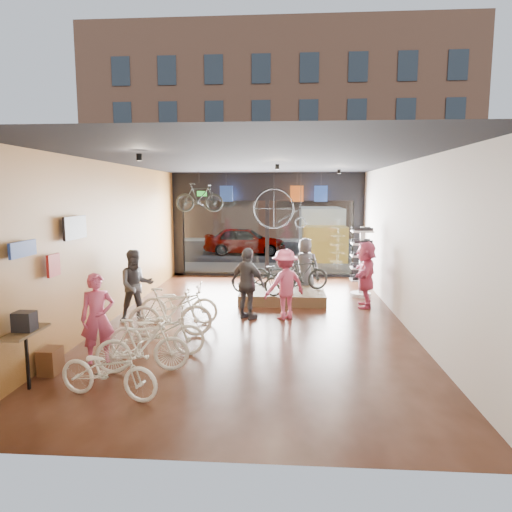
# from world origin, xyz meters

# --- Properties ---
(ground_plane) EXTENTS (7.00, 12.00, 0.04)m
(ground_plane) POSITION_xyz_m (0.00, 0.00, -0.02)
(ground_plane) COLOR black
(ground_plane) RESTS_ON ground
(ceiling) EXTENTS (7.00, 12.00, 0.04)m
(ceiling) POSITION_xyz_m (0.00, 0.00, 3.82)
(ceiling) COLOR black
(ceiling) RESTS_ON ground
(wall_left) EXTENTS (0.04, 12.00, 3.80)m
(wall_left) POSITION_xyz_m (-3.52, 0.00, 1.90)
(wall_left) COLOR #AC6B3B
(wall_left) RESTS_ON ground
(wall_right) EXTENTS (0.04, 12.00, 3.80)m
(wall_right) POSITION_xyz_m (3.52, 0.00, 1.90)
(wall_right) COLOR beige
(wall_right) RESTS_ON ground
(wall_back) EXTENTS (7.00, 0.04, 3.80)m
(wall_back) POSITION_xyz_m (0.00, -6.02, 1.90)
(wall_back) COLOR beige
(wall_back) RESTS_ON ground
(storefront) EXTENTS (7.00, 0.26, 3.80)m
(storefront) POSITION_xyz_m (0.00, 6.00, 1.90)
(storefront) COLOR black
(storefront) RESTS_ON ground
(exit_sign) EXTENTS (0.35, 0.06, 0.18)m
(exit_sign) POSITION_xyz_m (-2.40, 5.88, 3.05)
(exit_sign) COLOR #198C26
(exit_sign) RESTS_ON storefront
(street_road) EXTENTS (30.00, 18.00, 0.02)m
(street_road) POSITION_xyz_m (0.00, 15.00, -0.01)
(street_road) COLOR black
(street_road) RESTS_ON ground
(sidewalk_near) EXTENTS (30.00, 2.40, 0.12)m
(sidewalk_near) POSITION_xyz_m (0.00, 7.20, 0.06)
(sidewalk_near) COLOR slate
(sidewalk_near) RESTS_ON ground
(sidewalk_far) EXTENTS (30.00, 2.00, 0.12)m
(sidewalk_far) POSITION_xyz_m (0.00, 19.00, 0.06)
(sidewalk_far) COLOR slate
(sidewalk_far) RESTS_ON ground
(opposite_building) EXTENTS (26.00, 5.00, 14.00)m
(opposite_building) POSITION_xyz_m (0.00, 21.50, 7.00)
(opposite_building) COLOR brown
(opposite_building) RESTS_ON ground
(street_car) EXTENTS (4.06, 1.64, 1.38)m
(street_car) POSITION_xyz_m (-1.40, 12.00, 0.69)
(street_car) COLOR gray
(street_car) RESTS_ON street_road
(box_truck) EXTENTS (2.00, 5.99, 2.36)m
(box_truck) POSITION_xyz_m (2.37, 11.00, 1.18)
(box_truck) COLOR silver
(box_truck) RESTS_ON street_road
(floor_bike_0) EXTENTS (1.71, 0.89, 0.86)m
(floor_bike_0) POSITION_xyz_m (-1.91, -4.45, 0.43)
(floor_bike_0) COLOR white
(floor_bike_0) RESTS_ON ground_plane
(floor_bike_1) EXTENTS (1.65, 0.79, 0.96)m
(floor_bike_1) POSITION_xyz_m (-1.71, -3.45, 0.48)
(floor_bike_1) COLOR white
(floor_bike_1) RESTS_ON ground_plane
(floor_bike_2) EXTENTS (1.86, 0.95, 0.93)m
(floor_bike_2) POSITION_xyz_m (-1.68, -2.66, 0.47)
(floor_bike_2) COLOR white
(floor_bike_2) RESTS_ON ground_plane
(floor_bike_3) EXTENTS (1.84, 0.74, 1.08)m
(floor_bike_3) POSITION_xyz_m (-1.74, -1.47, 0.54)
(floor_bike_3) COLOR white
(floor_bike_3) RESTS_ON ground_plane
(floor_bike_4) EXTENTS (1.84, 0.65, 0.97)m
(floor_bike_4) POSITION_xyz_m (-1.79, -0.46, 0.48)
(floor_bike_4) COLOR white
(floor_bike_4) RESTS_ON ground_plane
(display_platform) EXTENTS (2.40, 1.80, 0.30)m
(display_platform) POSITION_xyz_m (0.62, 2.07, 0.15)
(display_platform) COLOR #4B3B21
(display_platform) RESTS_ON ground_plane
(display_bike_left) EXTENTS (1.64, 1.11, 0.81)m
(display_bike_left) POSITION_xyz_m (-0.08, 1.46, 0.71)
(display_bike_left) COLOR black
(display_bike_left) RESTS_ON display_platform
(display_bike_mid) EXTENTS (1.65, 1.00, 0.96)m
(display_bike_mid) POSITION_xyz_m (1.18, 2.02, 0.78)
(display_bike_mid) COLOR black
(display_bike_mid) RESTS_ON display_platform
(display_bike_right) EXTENTS (1.62, 0.83, 0.81)m
(display_bike_right) POSITION_xyz_m (0.45, 2.64, 0.71)
(display_bike_right) COLOR black
(display_bike_right) RESTS_ON display_platform
(customer_0) EXTENTS (0.71, 0.62, 1.65)m
(customer_0) POSITION_xyz_m (-2.67, -3.01, 0.82)
(customer_0) COLOR #CC4C72
(customer_0) RESTS_ON ground_plane
(customer_1) EXTENTS (1.06, 0.98, 1.73)m
(customer_1) POSITION_xyz_m (-2.87, -0.29, 0.87)
(customer_1) COLOR #3F3F44
(customer_1) RESTS_ON ground_plane
(customer_2) EXTENTS (1.09, 0.94, 1.76)m
(customer_2) POSITION_xyz_m (-0.20, 0.05, 0.88)
(customer_2) COLOR #3F3F44
(customer_2) RESTS_ON ground_plane
(customer_3) EXTENTS (1.28, 1.15, 1.72)m
(customer_3) POSITION_xyz_m (0.70, 0.12, 0.86)
(customer_3) COLOR #CC4C72
(customer_3) RESTS_ON ground_plane
(customer_4) EXTENTS (0.90, 0.63, 1.73)m
(customer_4) POSITION_xyz_m (1.30, 2.98, 0.86)
(customer_4) COLOR #3F3F44
(customer_4) RESTS_ON ground_plane
(customer_5) EXTENTS (0.79, 1.72, 1.79)m
(customer_5) POSITION_xyz_m (2.87, 1.49, 0.90)
(customer_5) COLOR #CC4C72
(customer_5) RESTS_ON ground_plane
(sunglasses_rack) EXTENTS (0.72, 0.63, 2.10)m
(sunglasses_rack) POSITION_xyz_m (2.95, 2.75, 1.05)
(sunglasses_rack) COLOR white
(sunglasses_rack) RESTS_ON ground_plane
(wall_merch) EXTENTS (0.40, 2.40, 2.60)m
(wall_merch) POSITION_xyz_m (-3.38, -3.50, 1.30)
(wall_merch) COLOR navy
(wall_merch) RESTS_ON wall_left
(penny_farthing) EXTENTS (1.72, 0.06, 1.37)m
(penny_farthing) POSITION_xyz_m (0.56, 4.70, 2.50)
(penny_farthing) COLOR black
(penny_farthing) RESTS_ON ceiling
(hung_bike) EXTENTS (1.59, 0.47, 0.95)m
(hung_bike) POSITION_xyz_m (-2.17, 4.20, 2.93)
(hung_bike) COLOR black
(hung_bike) RESTS_ON ceiling
(jersey_left) EXTENTS (0.45, 0.03, 0.55)m
(jersey_left) POSITION_xyz_m (-1.41, 5.20, 3.05)
(jersey_left) COLOR #1E3F99
(jersey_left) RESTS_ON ceiling
(jersey_mid) EXTENTS (0.45, 0.03, 0.55)m
(jersey_mid) POSITION_xyz_m (1.06, 5.20, 3.05)
(jersey_mid) COLOR #CC5919
(jersey_mid) RESTS_ON ceiling
(jersey_right) EXTENTS (0.45, 0.03, 0.55)m
(jersey_right) POSITION_xyz_m (1.89, 5.20, 3.05)
(jersey_right) COLOR #1E3F99
(jersey_right) RESTS_ON ceiling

